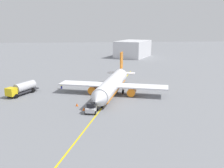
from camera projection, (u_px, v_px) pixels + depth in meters
The scene contains 9 objects.
ground_plane at pixel (112, 95), 67.44m from camera, with size 400.00×400.00×0.00m, color slate.
airplane at pixel (112, 85), 67.26m from camera, with size 33.06×28.99×9.86m.
fuel_tanker at pixel (22, 88), 67.67m from camera, with size 9.76×7.09×3.15m.
pushback_tug at pixel (91, 108), 53.84m from camera, with size 3.96×3.00×2.20m.
refueling_worker at pixel (61, 86), 73.97m from camera, with size 0.43×0.56×1.71m.
safety_cone_nose at pixel (84, 109), 55.38m from camera, with size 0.63×0.63×0.70m, color #F2590F.
safety_cone_wingtip at pixel (77, 105), 58.31m from camera, with size 0.62×0.62×0.69m, color #F2590F.
distant_hangar at pixel (133, 49), 144.63m from camera, with size 26.95×24.18×9.11m.
taxi_line_marking at pixel (112, 95), 67.44m from camera, with size 72.43×0.30×0.01m, color yellow.
Camera 1 is at (64.67, -6.36, 18.29)m, focal length 40.99 mm.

